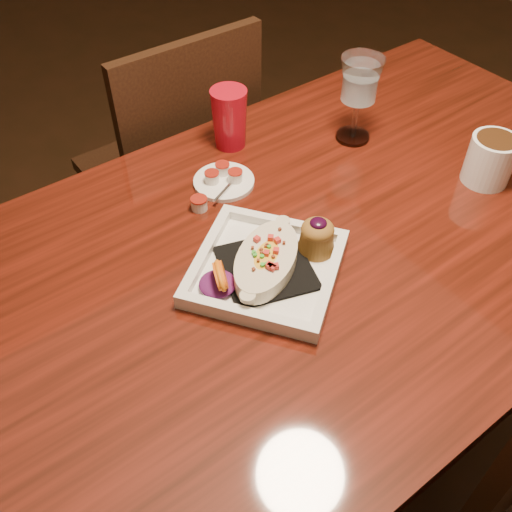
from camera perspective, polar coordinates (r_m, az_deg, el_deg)
floor at (r=1.72m, az=5.19°, el=-15.66°), size 7.00×7.00×0.00m
table at (r=1.19m, az=7.23°, el=-0.38°), size 1.50×0.90×0.75m
chair_far at (r=1.67m, az=-7.93°, el=8.68°), size 0.42×0.42×0.93m
plate at (r=1.01m, az=1.64°, el=-0.53°), size 0.34×0.34×0.08m
coffee_mug at (r=1.28m, az=22.49°, el=9.11°), size 0.14×0.10×0.10m
goblet at (r=1.29m, az=10.35°, el=16.51°), size 0.09×0.09×0.19m
saucer at (r=1.20m, az=-3.24°, el=7.61°), size 0.13×0.13×0.09m
creamer_loose at (r=1.14m, az=-5.70°, el=5.25°), size 0.03×0.03×0.03m
red_tumbler at (r=1.29m, az=-2.68°, el=13.58°), size 0.08×0.08×0.13m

